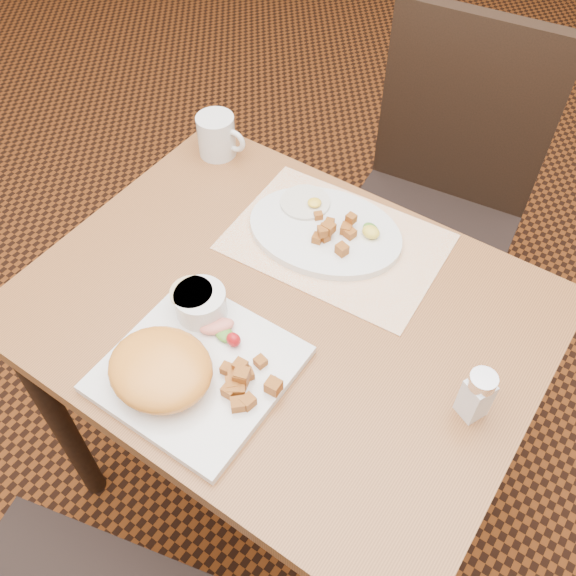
# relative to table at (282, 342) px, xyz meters

# --- Properties ---
(ground) EXTENTS (8.00, 8.00, 0.00)m
(ground) POSITION_rel_table_xyz_m (0.00, 0.00, -0.64)
(ground) COLOR black
(ground) RESTS_ON ground
(table) EXTENTS (0.90, 0.70, 0.75)m
(table) POSITION_rel_table_xyz_m (0.00, 0.00, 0.00)
(table) COLOR brown
(table) RESTS_ON ground
(chair_far) EXTENTS (0.47, 0.48, 0.97)m
(chair_far) POSITION_rel_table_xyz_m (0.03, 0.65, -0.10)
(chair_far) COLOR black
(chair_far) RESTS_ON ground
(placemat) EXTENTS (0.42, 0.30, 0.00)m
(placemat) POSITION_rel_table_xyz_m (-0.00, 0.19, 0.11)
(placemat) COLOR white
(placemat) RESTS_ON table
(plate_square) EXTENTS (0.28, 0.28, 0.02)m
(plate_square) POSITION_rel_table_xyz_m (-0.04, -0.19, 0.12)
(plate_square) COLOR silver
(plate_square) RESTS_ON table
(plate_oval) EXTENTS (0.34, 0.28, 0.02)m
(plate_oval) POSITION_rel_table_xyz_m (-0.03, 0.19, 0.12)
(plate_oval) COLOR silver
(plate_oval) RESTS_ON placemat
(hollandaise_mound) EXTENTS (0.18, 0.15, 0.06)m
(hollandaise_mound) POSITION_rel_table_xyz_m (-0.07, -0.24, 0.15)
(hollandaise_mound) COLOR orange
(hollandaise_mound) RESTS_ON plate_square
(ramekin) EXTENTS (0.10, 0.09, 0.05)m
(ramekin) POSITION_rel_table_xyz_m (-0.10, -0.10, 0.15)
(ramekin) COLOR silver
(ramekin) RESTS_ON plate_square
(garnish_sq) EXTENTS (0.09, 0.07, 0.03)m
(garnish_sq) POSITION_rel_table_xyz_m (-0.04, -0.12, 0.14)
(garnish_sq) COLOR #387223
(garnish_sq) RESTS_ON plate_square
(fried_egg) EXTENTS (0.10, 0.10, 0.02)m
(fried_egg) POSITION_rel_table_xyz_m (-0.10, 0.23, 0.13)
(fried_egg) COLOR white
(fried_egg) RESTS_ON plate_oval
(garnish_ov) EXTENTS (0.05, 0.05, 0.02)m
(garnish_ov) POSITION_rel_table_xyz_m (0.05, 0.23, 0.14)
(garnish_ov) COLOR #387223
(garnish_ov) RESTS_ON plate_oval
(salt_shaker) EXTENTS (0.06, 0.06, 0.10)m
(salt_shaker) POSITION_rel_table_xyz_m (0.36, -0.00, 0.16)
(salt_shaker) COLOR white
(salt_shaker) RESTS_ON table
(coffee_mug) EXTENTS (0.11, 0.08, 0.09)m
(coffee_mug) POSITION_rel_table_xyz_m (-0.36, 0.27, 0.16)
(coffee_mug) COLOR silver
(coffee_mug) RESTS_ON table
(home_fries_sq) EXTENTS (0.10, 0.11, 0.04)m
(home_fries_sq) POSITION_rel_table_xyz_m (0.05, -0.18, 0.14)
(home_fries_sq) COLOR #AD5D1B
(home_fries_sq) RESTS_ON plate_square
(home_fries_ov) EXTENTS (0.11, 0.09, 0.03)m
(home_fries_ov) POSITION_rel_table_xyz_m (-0.01, 0.18, 0.14)
(home_fries_ov) COLOR #AD5D1B
(home_fries_ov) RESTS_ON plate_oval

